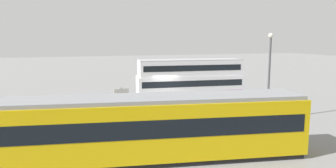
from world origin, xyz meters
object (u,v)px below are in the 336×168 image
Objects in this scene: double_decker_bus at (190,77)px; pedestrian_near_railing at (149,101)px; street_lamp at (269,70)px; tram_yellow at (157,127)px; info_sign at (121,96)px.

double_decker_bus reaches higher than pedestrian_near_railing.
street_lamp reaches higher than pedestrian_near_railing.
double_decker_bus is 17.81m from tram_yellow.
info_sign is (2.44, 0.57, 0.69)m from pedestrian_near_railing.
info_sign is 0.35× the size of street_lamp.
info_sign reaches higher than pedestrian_near_railing.
info_sign is (0.24, -9.65, -0.11)m from tram_yellow.
street_lamp is at bearing -154.52° from tram_yellow.
info_sign is 11.58m from street_lamp.
info_sign is at bearing -25.38° from street_lamp.
double_decker_bus is 5.04× the size of info_sign.
tram_yellow reaches higher than pedestrian_near_railing.
street_lamp is (-10.26, 4.87, 2.24)m from info_sign.
pedestrian_near_railing is at bearing -34.83° from street_lamp.
double_decker_bus reaches higher than info_sign.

